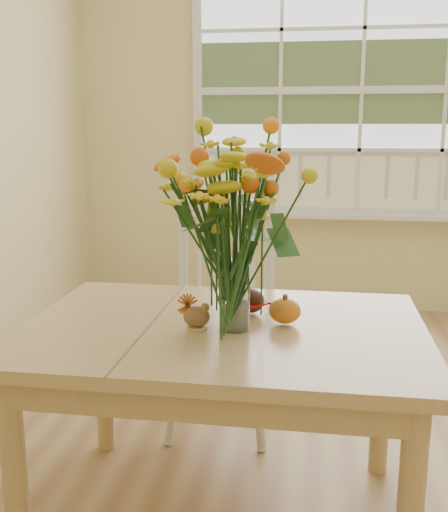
# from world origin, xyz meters

# --- Properties ---
(floor) EXTENTS (4.00, 4.50, 0.01)m
(floor) POSITION_xyz_m (0.00, 0.00, -0.01)
(floor) COLOR #986D49
(floor) RESTS_ON ground
(wall_back) EXTENTS (4.00, 0.02, 2.70)m
(wall_back) POSITION_xyz_m (0.00, 2.25, 1.35)
(wall_back) COLOR beige
(wall_back) RESTS_ON floor
(window) EXTENTS (2.42, 0.12, 1.74)m
(window) POSITION_xyz_m (0.00, 2.21, 1.53)
(window) COLOR silver
(window) RESTS_ON wall_back
(dining_table) EXTENTS (1.28, 0.92, 0.68)m
(dining_table) POSITION_xyz_m (-0.58, -0.28, 0.59)
(dining_table) COLOR tan
(dining_table) RESTS_ON floor
(windsor_chair) EXTENTS (0.45, 0.43, 0.96)m
(windsor_chair) POSITION_xyz_m (-0.69, 0.41, 0.54)
(windsor_chair) COLOR white
(windsor_chair) RESTS_ON floor
(flower_vase) EXTENTS (0.45, 0.45, 0.53)m
(flower_vase) POSITION_xyz_m (-0.54, -0.31, 1.00)
(flower_vase) COLOR white
(flower_vase) RESTS_ON dining_table
(pumpkin) EXTENTS (0.10, 0.10, 0.08)m
(pumpkin) POSITION_xyz_m (-0.39, -0.24, 0.72)
(pumpkin) COLOR #BF5D16
(pumpkin) RESTS_ON dining_table
(turkey_figurine) EXTENTS (0.09, 0.07, 0.10)m
(turkey_figurine) POSITION_xyz_m (-0.66, -0.33, 0.72)
(turkey_figurine) COLOR #CCB78C
(turkey_figurine) RESTS_ON dining_table
(dark_gourd) EXTENTS (0.13, 0.09, 0.08)m
(dark_gourd) POSITION_xyz_m (-0.51, -0.14, 0.72)
(dark_gourd) COLOR #38160F
(dark_gourd) RESTS_ON dining_table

